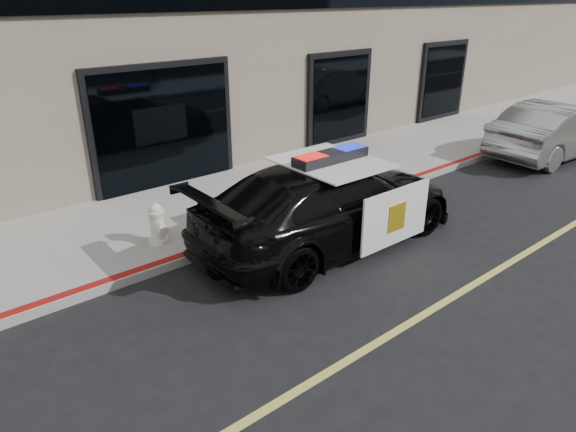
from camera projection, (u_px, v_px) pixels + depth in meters
ground at (451, 298)px, 7.72m from camera, size 120.00×120.00×0.00m
sidewalk_n at (247, 196)px, 11.39m from camera, size 60.00×3.50×0.15m
police_car at (329, 203)px, 9.16m from camera, size 2.48×5.33×1.73m
silver_sedan at (557, 130)px, 14.09m from camera, size 2.19×4.82×1.52m
fire_hydrant at (157, 224)px, 8.97m from camera, size 0.35×0.48×0.76m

